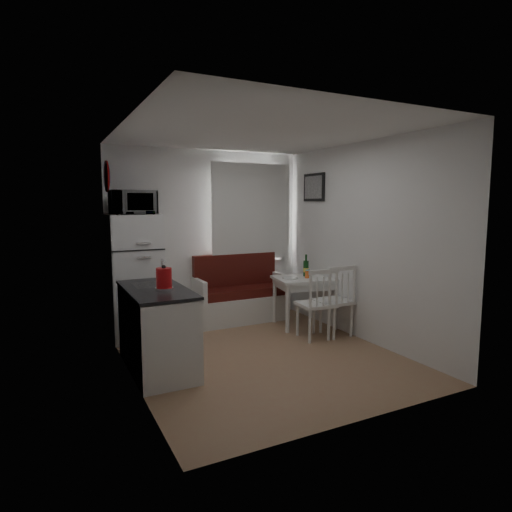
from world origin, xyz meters
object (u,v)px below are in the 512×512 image
Objects in this scene: dining_table at (308,283)px; kettle at (164,278)px; fridge at (135,277)px; microwave at (133,202)px; kitchen_counter at (157,328)px; bench at (240,299)px; wine_bottle at (306,265)px; chair_left at (320,296)px; chair_right at (337,293)px.

kettle is (-2.37, -0.86, 0.39)m from dining_table.
microwave is (0.00, -0.05, 0.99)m from fridge.
bench is at bearing 39.98° from kitchen_counter.
wine_bottle is at bearing 17.82° from kitchen_counter.
kitchen_counter is 2.32× the size of microwave.
fridge is at bearing 169.35° from wine_bottle.
chair_left is 1.99× the size of kettle.
wine_bottle is (2.43, -0.46, 0.05)m from fridge.
fridge is 5.07× the size of wine_bottle.
kettle is 0.79× the size of wine_bottle.
bench is at bearing 117.19° from chair_left.
chair_right is (0.03, -0.67, -0.03)m from dining_table.
bench is 1.15m from wine_bottle.
chair_left is at bearing -29.67° from fridge.
dining_table is 4.12× the size of kettle.
microwave is at bearing 170.50° from wine_bottle.
fridge reaches higher than kettle.
microwave reaches higher than kitchen_counter.
fridge is at bearing 90.00° from microwave.
dining_table is (0.80, -0.67, 0.30)m from bench.
microwave reaches higher than kettle.
dining_table is 0.67m from chair_right.
bench is at bearing 4.05° from fridge.
chair_left is 0.87m from wine_bottle.
kettle is (0.03, -1.36, -0.79)m from microwave.
microwave is (-2.40, 0.51, 1.18)m from dining_table.
chair_left is 0.91× the size of microwave.
kitchen_counter is at bearing -90.94° from microwave.
fridge reaches higher than chair_right.
kitchen_counter is 2.18m from chair_left.
microwave is (-2.43, 1.18, 1.21)m from chair_right.
dining_table is at bearing 74.29° from chair_left.
microwave is at bearing 178.47° from dining_table.
fridge is 1.43m from kettle.
fridge is 2.47m from wine_bottle.
bench is 5.52× the size of kettle.
kitchen_counter is 2.12m from bench.
kitchen_counter is 2.45m from chair_right.
fridge is at bearing -175.95° from bench.
kitchen_counter is 4.03× the size of wine_bottle.
fridge reaches higher than dining_table.
microwave is at bearing -174.17° from bench.
wine_bottle is at bearing 84.40° from dining_table.
fridge is (-2.40, 0.56, 0.19)m from dining_table.
fridge is at bearing 153.71° from chair_right.
microwave is at bearing -90.00° from fridge.
chair_left is at bearing -28.65° from microwave.
bench is at bearing 145.54° from wine_bottle.
fridge is (-2.43, 1.23, 0.22)m from chair_right.
wine_bottle is at bearing -10.65° from fridge.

